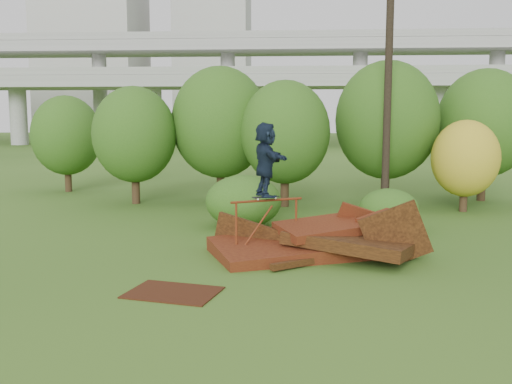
# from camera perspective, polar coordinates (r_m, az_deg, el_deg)

# --- Properties ---
(ground) EXTENTS (240.00, 240.00, 0.00)m
(ground) POSITION_cam_1_polar(r_m,az_deg,el_deg) (13.68, 2.81, -7.79)
(ground) COLOR #2D5116
(ground) RESTS_ON ground
(scrap_pile) EXTENTS (5.87, 3.78, 1.89)m
(scrap_pile) POSITION_cam_1_polar(r_m,az_deg,el_deg) (15.04, 5.71, -5.13)
(scrap_pile) COLOR #3E140B
(scrap_pile) RESTS_ON ground
(grind_rail) EXTENTS (1.84, 1.00, 1.47)m
(grind_rail) POSITION_cam_1_polar(r_m,az_deg,el_deg) (15.00, 1.09, -2.35)
(grind_rail) COLOR maroon
(grind_rail) RESTS_ON ground
(skateboard) EXTENTS (0.71, 0.49, 0.07)m
(skateboard) POSITION_cam_1_polar(r_m,az_deg,el_deg) (14.91, 0.96, -0.51)
(skateboard) COLOR black
(skateboard) RESTS_ON grind_rail
(skater) EXTENTS (1.20, 1.88, 1.94)m
(skater) POSITION_cam_1_polar(r_m,az_deg,el_deg) (14.80, 0.97, 3.26)
(skater) COLOR #131E30
(skater) RESTS_ON skateboard
(flat_plate) EXTENTS (2.07, 1.68, 0.03)m
(flat_plate) POSITION_cam_1_polar(r_m,az_deg,el_deg) (12.04, -8.30, -9.91)
(flat_plate) COLOR #37190B
(flat_plate) RESTS_ON ground
(tree_0) EXTENTS (3.46, 3.46, 4.89)m
(tree_0) POSITION_cam_1_polar(r_m,az_deg,el_deg) (24.23, -12.07, 5.63)
(tree_0) COLOR black
(tree_0) RESTS_ON ground
(tree_1) EXTENTS (4.15, 4.15, 5.77)m
(tree_1) POSITION_cam_1_polar(r_m,az_deg,el_deg) (24.64, -3.61, 6.95)
(tree_1) COLOR black
(tree_1) RESTS_ON ground
(tree_2) EXTENTS (3.61, 3.61, 5.08)m
(tree_2) POSITION_cam_1_polar(r_m,az_deg,el_deg) (22.97, 2.92, 5.98)
(tree_2) COLOR black
(tree_2) RESTS_ON ground
(tree_3) EXTENTS (4.29, 4.29, 5.95)m
(tree_3) POSITION_cam_1_polar(r_m,az_deg,el_deg) (24.56, 12.96, 7.01)
(tree_3) COLOR black
(tree_3) RESTS_ON ground
(tree_4) EXTENTS (2.54, 2.54, 3.51)m
(tree_4) POSITION_cam_1_polar(r_m,az_deg,el_deg) (23.12, 20.20, 3.16)
(tree_4) COLOR black
(tree_4) RESTS_ON ground
(tree_5) EXTENTS (4.03, 4.03, 5.67)m
(tree_5) POSITION_cam_1_polar(r_m,az_deg,el_deg) (26.42, 21.89, 6.38)
(tree_5) COLOR black
(tree_5) RESTS_ON ground
(tree_6) EXTENTS (3.33, 3.33, 4.65)m
(tree_6) POSITION_cam_1_polar(r_m,az_deg,el_deg) (29.08, -18.43, 5.38)
(tree_6) COLOR black
(tree_6) RESTS_ON ground
(shrub_left) EXTENTS (2.50, 2.31, 1.73)m
(shrub_left) POSITION_cam_1_polar(r_m,az_deg,el_deg) (18.69, -1.27, -0.94)
(shrub_left) COLOR #224913
(shrub_left) RESTS_ON ground
(shrub_right) EXTENTS (1.92, 1.76, 1.36)m
(shrub_right) POSITION_cam_1_polar(r_m,az_deg,el_deg) (18.63, 13.12, -1.74)
(shrub_right) COLOR #224913
(shrub_right) RESTS_ON ground
(utility_pole) EXTENTS (1.40, 0.28, 10.63)m
(utility_pole) POSITION_cam_1_polar(r_m,az_deg,el_deg) (21.95, 13.11, 11.96)
(utility_pole) COLOR black
(utility_pole) RESTS_ON ground
(freeway_overpass) EXTENTS (160.00, 15.00, 13.70)m
(freeway_overpass) POSITION_cam_1_polar(r_m,az_deg,el_deg) (76.41, 3.76, 12.51)
(freeway_overpass) COLOR gray
(freeway_overpass) RESTS_ON ground
(building_left) EXTENTS (18.00, 16.00, 35.00)m
(building_left) POSITION_cam_1_polar(r_m,az_deg,el_deg) (115.59, -15.98, 14.10)
(building_left) COLOR #9E9E99
(building_left) RESTS_ON ground
(building_right) EXTENTS (14.00, 14.00, 28.00)m
(building_right) POSITION_cam_1_polar(r_m,az_deg,el_deg) (116.79, -4.25, 12.57)
(building_right) COLOR #9E9E99
(building_right) RESTS_ON ground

